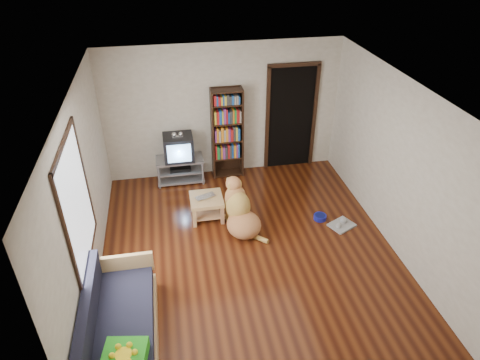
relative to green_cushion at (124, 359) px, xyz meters
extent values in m
plane|color=#55250E|center=(1.75, 2.01, -0.50)|extent=(5.00, 5.00, 0.00)
plane|color=white|center=(1.75, 2.01, 2.10)|extent=(5.00, 5.00, 0.00)
plane|color=beige|center=(1.75, 4.51, 0.80)|extent=(4.50, 0.00, 4.50)
plane|color=beige|center=(1.75, -0.49, 0.80)|extent=(4.50, 0.00, 4.50)
plane|color=beige|center=(-0.50, 2.01, 0.80)|extent=(0.00, 5.00, 5.00)
plane|color=beige|center=(4.00, 2.01, 0.80)|extent=(0.00, 5.00, 5.00)
cube|color=green|center=(0.00, 0.00, 0.00)|extent=(0.52, 0.52, 0.15)
imported|color=silver|center=(1.22, 2.96, -0.08)|extent=(0.40, 0.33, 0.03)
cylinder|color=navy|center=(3.13, 2.56, -0.46)|extent=(0.22, 0.22, 0.08)
cube|color=#A0A0A0|center=(3.43, 2.31, -0.48)|extent=(0.50, 0.46, 0.03)
cube|color=white|center=(-0.48, 1.51, 1.00)|extent=(0.02, 1.30, 1.60)
cube|color=black|center=(-0.48, 1.51, 1.82)|extent=(0.03, 1.42, 0.06)
cube|color=black|center=(-0.48, 1.51, 0.18)|extent=(0.03, 1.42, 0.06)
cube|color=black|center=(-0.48, 0.81, 1.00)|extent=(0.03, 0.06, 1.70)
cube|color=black|center=(-0.48, 2.21, 1.00)|extent=(0.03, 0.06, 1.70)
cube|color=black|center=(3.10, 4.50, 0.55)|extent=(0.90, 0.02, 2.10)
cube|color=black|center=(2.62, 4.48, 0.55)|extent=(0.07, 0.05, 2.14)
cube|color=black|center=(3.58, 4.48, 0.55)|extent=(0.07, 0.05, 2.14)
cube|color=black|center=(3.10, 4.48, 1.63)|extent=(1.03, 0.05, 0.07)
cube|color=#99999E|center=(0.85, 4.26, -0.02)|extent=(0.90, 0.45, 0.04)
cube|color=#99999E|center=(0.85, 4.26, -0.25)|extent=(0.86, 0.42, 0.03)
cube|color=#99999E|center=(0.85, 4.26, -0.44)|extent=(0.90, 0.45, 0.04)
cylinder|color=#99999E|center=(0.43, 4.06, -0.25)|extent=(0.04, 0.04, 0.50)
cylinder|color=#99999E|center=(1.27, 4.06, -0.25)|extent=(0.04, 0.04, 0.50)
cylinder|color=#99999E|center=(0.43, 4.46, -0.25)|extent=(0.04, 0.04, 0.50)
cylinder|color=#99999E|center=(1.27, 4.46, -0.25)|extent=(0.04, 0.04, 0.50)
cube|color=black|center=(0.85, 4.26, -0.20)|extent=(0.40, 0.30, 0.07)
cube|color=black|center=(0.85, 4.26, 0.24)|extent=(0.55, 0.48, 0.48)
cube|color=black|center=(0.85, 4.46, 0.24)|extent=(0.40, 0.14, 0.36)
cube|color=#8CBFF2|center=(0.85, 4.02, 0.24)|extent=(0.44, 0.02, 0.36)
cube|color=silver|center=(0.85, 4.21, 0.49)|extent=(0.20, 0.07, 0.02)
sphere|color=silver|center=(0.79, 4.21, 0.54)|extent=(0.09, 0.09, 0.09)
sphere|color=silver|center=(0.91, 4.21, 0.54)|extent=(0.09, 0.09, 0.09)
cube|color=black|center=(1.52, 4.35, 0.40)|extent=(0.03, 0.30, 1.80)
cube|color=black|center=(2.08, 4.35, 0.40)|extent=(0.03, 0.30, 1.80)
cube|color=black|center=(1.80, 4.49, 0.40)|extent=(0.60, 0.02, 1.80)
cube|color=black|center=(1.80, 4.35, -0.47)|extent=(0.56, 0.28, 0.02)
cube|color=black|center=(1.80, 4.35, -0.10)|extent=(0.56, 0.28, 0.03)
cube|color=black|center=(1.80, 4.35, 0.27)|extent=(0.56, 0.28, 0.02)
cube|color=black|center=(1.80, 4.35, 0.64)|extent=(0.56, 0.28, 0.02)
cube|color=black|center=(1.80, 4.35, 1.01)|extent=(0.56, 0.28, 0.02)
cube|color=black|center=(1.80, 4.35, 1.27)|extent=(0.56, 0.28, 0.02)
cube|color=tan|center=(-0.08, 0.61, -0.39)|extent=(0.80, 1.80, 0.22)
cube|color=#1E1E2D|center=(-0.08, 0.61, -0.17)|extent=(0.74, 1.74, 0.18)
cube|color=#1E1E2D|center=(-0.42, 0.61, 0.10)|extent=(0.12, 1.74, 0.40)
cube|color=tan|center=(-0.08, 1.47, 0.00)|extent=(0.80, 0.06, 0.30)
cube|color=tan|center=(1.22, 2.99, -0.13)|extent=(0.55, 0.55, 0.06)
cube|color=tan|center=(1.22, 2.99, -0.40)|extent=(0.45, 0.45, 0.03)
cube|color=tan|center=(0.98, 2.75, -0.33)|extent=(0.06, 0.06, 0.34)
cube|color=tan|center=(1.45, 2.75, -0.33)|extent=(0.06, 0.06, 0.34)
cube|color=tan|center=(0.98, 3.22, -0.33)|extent=(0.06, 0.06, 0.34)
cube|color=tan|center=(1.45, 3.22, -0.33)|extent=(0.06, 0.06, 0.34)
ellipsoid|color=#BA7B47|center=(1.76, 2.43, -0.32)|extent=(0.70, 0.73, 0.41)
ellipsoid|color=tan|center=(1.70, 2.64, -0.10)|extent=(0.50, 0.53, 0.54)
ellipsoid|color=#BC8748|center=(1.67, 2.75, 0.03)|extent=(0.42, 0.40, 0.39)
ellipsoid|color=tan|center=(1.66, 2.81, 0.24)|extent=(0.32, 0.34, 0.24)
ellipsoid|color=#C3834B|center=(1.62, 2.94, 0.22)|extent=(0.16, 0.23, 0.10)
sphere|color=black|center=(1.60, 3.04, 0.22)|extent=(0.05, 0.05, 0.05)
ellipsoid|color=gold|center=(1.58, 2.75, 0.23)|extent=(0.08, 0.10, 0.17)
ellipsoid|color=tan|center=(1.76, 2.80, 0.23)|extent=(0.08, 0.10, 0.17)
cylinder|color=#B38345|center=(1.56, 2.83, -0.28)|extent=(0.12, 0.15, 0.45)
cylinder|color=tan|center=(1.73, 2.88, -0.28)|extent=(0.12, 0.15, 0.45)
sphere|color=tan|center=(1.55, 2.89, -0.47)|extent=(0.11, 0.11, 0.11)
sphere|color=#D9A853|center=(1.72, 2.93, -0.47)|extent=(0.11, 0.11, 0.11)
cylinder|color=tan|center=(1.95, 2.23, -0.46)|extent=(0.33, 0.33, 0.09)
camera|label=1|loc=(0.69, -3.00, 4.00)|focal=32.00mm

